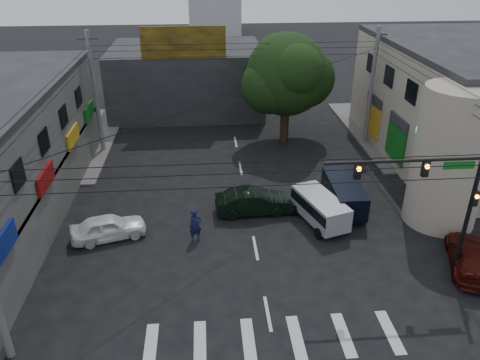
{
  "coord_description": "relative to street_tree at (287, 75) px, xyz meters",
  "views": [
    {
      "loc": [
        -2.48,
        -18.58,
        14.65
      ],
      "look_at": [
        -0.68,
        4.0,
        3.11
      ],
      "focal_mm": 35.0,
      "sensor_mm": 36.0,
      "label": 1
    }
  ],
  "objects": [
    {
      "name": "sidewalk_far_right",
      "position": [
        14.0,
        1.0,
        -5.4
      ],
      "size": [
        16.0,
        16.0,
        0.15
      ],
      "primitive_type": "cube",
      "color": "#514F4C",
      "rests_on": "ground"
    },
    {
      "name": "dark_sedan",
      "position": [
        -3.7,
        -11.32,
        -4.71
      ],
      "size": [
        2.07,
        4.77,
        1.52
      ],
      "primitive_type": "imported",
      "rotation": [
        0.0,
        0.0,
        1.62
      ],
      "color": "black",
      "rests_on": "ground"
    },
    {
      "name": "maroon_sedan",
      "position": [
        6.5,
        -17.53,
        -4.78
      ],
      "size": [
        4.97,
        6.0,
        1.38
      ],
      "primitive_type": "imported",
      "rotation": [
        0.0,
        0.0,
        2.8
      ],
      "color": "#410E09",
      "rests_on": "ground"
    },
    {
      "name": "ground",
      "position": [
        -4.0,
        -17.0,
        -5.47
      ],
      "size": [
        160.0,
        160.0,
        0.0
      ],
      "primitive_type": "plane",
      "color": "black",
      "rests_on": "ground"
    },
    {
      "name": "navy_van",
      "position": [
        1.77,
        -11.31,
        -4.56
      ],
      "size": [
        4.63,
        1.9,
        1.83
      ],
      "primitive_type": null,
      "rotation": [
        0.0,
        0.0,
        1.55
      ],
      "color": "black",
      "rests_on": "ground"
    },
    {
      "name": "corner_column",
      "position": [
        7.0,
        -13.0,
        -1.47
      ],
      "size": [
        4.0,
        4.0,
        8.0
      ],
      "primitive_type": "cylinder",
      "color": "gray",
      "rests_on": "ground"
    },
    {
      "name": "traffic_gantry",
      "position": [
        3.82,
        -18.0,
        -0.64
      ],
      "size": [
        7.1,
        0.35,
        7.2
      ],
      "color": "black",
      "rests_on": "ground"
    },
    {
      "name": "utility_pole_far_right",
      "position": [
        6.5,
        -1.0,
        -0.87
      ],
      "size": [
        0.32,
        0.32,
        9.2
      ],
      "primitive_type": "cylinder",
      "color": "#59595B",
      "rests_on": "ground"
    },
    {
      "name": "silver_minivan",
      "position": [
        -0.04,
        -12.81,
        -4.61
      ],
      "size": [
        5.0,
        4.03,
        1.73
      ],
      "primitive_type": null,
      "rotation": [
        0.0,
        0.0,
        1.88
      ],
      "color": "#B4B8BD",
      "rests_on": "ground"
    },
    {
      "name": "street_tree",
      "position": [
        0.0,
        0.0,
        0.0
      ],
      "size": [
        6.4,
        6.4,
        8.7
      ],
      "color": "black",
      "rests_on": "ground"
    },
    {
      "name": "utility_pole_far_left",
      "position": [
        -14.5,
        -1.0,
        -0.87
      ],
      "size": [
        0.32,
        0.32,
        9.2
      ],
      "primitive_type": "cylinder",
      "color": "#59595B",
      "rests_on": "ground"
    },
    {
      "name": "white_compact",
      "position": [
        -11.97,
        -13.37,
        -4.78
      ],
      "size": [
        3.8,
        4.92,
        1.38
      ],
      "primitive_type": "imported",
      "rotation": [
        0.0,
        0.0,
        1.86
      ],
      "color": "white",
      "rests_on": "ground"
    },
    {
      "name": "billboard",
      "position": [
        -8.0,
        4.1,
        1.83
      ],
      "size": [
        7.0,
        0.3,
        2.6
      ],
      "primitive_type": "cube",
      "color": "olive",
      "rests_on": "building_far"
    },
    {
      "name": "traffic_officer",
      "position": [
        -7.19,
        -14.0,
        -4.52
      ],
      "size": [
        0.93,
        0.81,
        1.9
      ],
      "primitive_type": "imported",
      "rotation": [
        0.0,
        0.0,
        0.27
      ],
      "color": "#11163E",
      "rests_on": "ground"
    },
    {
      "name": "sidewalk_far_left",
      "position": [
        -22.0,
        1.0,
        -5.4
      ],
      "size": [
        16.0,
        16.0,
        0.15
      ],
      "primitive_type": "cube",
      "color": "#514F4C",
      "rests_on": "ground"
    },
    {
      "name": "building_far",
      "position": [
        -8.0,
        9.0,
        -2.47
      ],
      "size": [
        14.0,
        10.0,
        6.0
      ],
      "primitive_type": "cube",
      "color": "#232326",
      "rests_on": "ground"
    }
  ]
}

